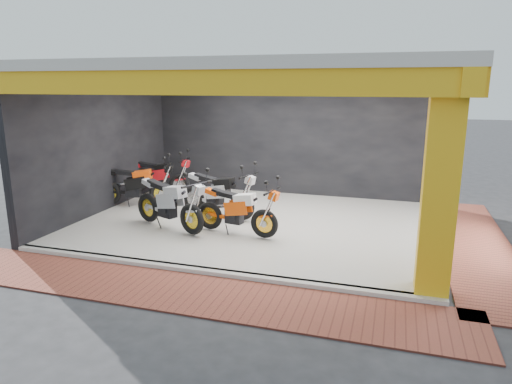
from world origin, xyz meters
TOP-DOWN VIEW (x-y plane):
  - ground at (0.00, 0.00)m, footprint 80.00×80.00m
  - showroom_floor at (0.00, 2.00)m, footprint 8.00×6.00m
  - showroom_ceiling at (0.00, 2.00)m, footprint 8.40×6.40m
  - back_wall at (0.00, 5.10)m, footprint 8.20×0.20m
  - left_wall at (-4.10, 2.00)m, footprint 0.20×6.20m
  - corner_column at (3.75, -0.75)m, footprint 0.50×0.50m
  - header_beam_front at (0.00, -1.00)m, footprint 8.40×0.30m
  - header_beam_right at (4.00, 2.00)m, footprint 0.30×6.40m
  - floor_kerb at (0.00, -1.02)m, footprint 8.00×0.20m
  - paver_front at (0.00, -1.80)m, footprint 9.00×1.40m
  - paver_right at (4.80, 2.00)m, footprint 1.40×7.00m
  - moto_hero at (0.56, 0.83)m, footprint 2.17×1.10m
  - moto_row_a at (-0.99, 0.58)m, footprint 2.43×1.64m
  - moto_row_b at (-0.31, 1.92)m, footprint 2.33×1.27m
  - moto_row_c at (-2.80, 2.58)m, footprint 2.31×1.39m
  - moto_row_d at (-2.80, 3.64)m, footprint 2.20×0.96m

SIDE VIEW (x-z plane):
  - ground at x=0.00m, z-range 0.00..0.00m
  - paver_front at x=0.00m, z-range 0.00..0.03m
  - paver_right at x=4.80m, z-range 0.00..0.03m
  - showroom_floor at x=0.00m, z-range 0.00..0.10m
  - floor_kerb at x=0.00m, z-range 0.00..0.10m
  - moto_hero at x=0.56m, z-range 0.10..1.37m
  - moto_row_d at x=-2.80m, z-range 0.10..1.41m
  - moto_row_c at x=-2.80m, z-range 0.10..1.42m
  - moto_row_b at x=-0.31m, z-range 0.10..1.45m
  - moto_row_a at x=-0.99m, z-range 0.10..1.49m
  - back_wall at x=0.00m, z-range 0.00..3.50m
  - left_wall at x=-4.10m, z-range 0.00..3.50m
  - corner_column at x=3.75m, z-range 0.00..3.50m
  - header_beam_front at x=0.00m, z-range 3.10..3.50m
  - header_beam_right at x=4.00m, z-range 3.10..3.50m
  - showroom_ceiling at x=0.00m, z-range 3.50..3.70m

